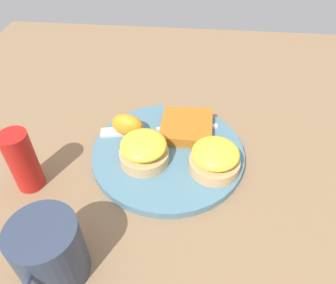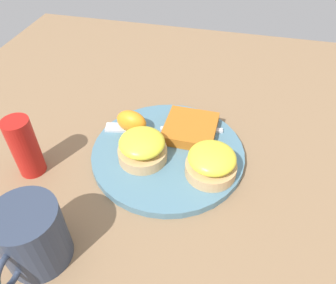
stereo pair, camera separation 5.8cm
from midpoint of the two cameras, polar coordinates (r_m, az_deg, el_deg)
The scene contains 9 objects.
ground_plane at distance 0.60m, azimuth 2.75°, elevation -2.51°, with size 1.10×1.10×0.00m, color #846647.
plate at distance 0.59m, azimuth 2.77°, elevation -2.03°, with size 0.27×0.27×0.01m, color slate.
sandwich_benedict_left at distance 0.56m, azimuth -1.58°, elevation -1.11°, with size 0.09×0.09×0.05m.
sandwich_benedict_right at distance 0.54m, azimuth 10.61°, elevation -3.71°, with size 0.09×0.09×0.05m.
hashbrown_patty at distance 0.62m, azimuth 6.58°, elevation 2.27°, with size 0.10×0.10×0.02m, color #B1611B.
orange_wedge at distance 0.62m, azimuth -3.72°, elevation 3.46°, with size 0.06×0.04×0.04m, color orange.
fork at distance 0.63m, azimuth 0.46°, elevation 2.22°, with size 0.06×0.22×0.00m.
cup at distance 0.46m, azimuth -19.28°, elevation -15.47°, with size 0.12×0.09×0.10m.
condiment_bottle at distance 0.57m, azimuth -21.12°, elevation -0.97°, with size 0.04×0.04×0.11m, color #B21914.
Camera 2 is at (0.41, 0.10, 0.43)m, focal length 35.00 mm.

